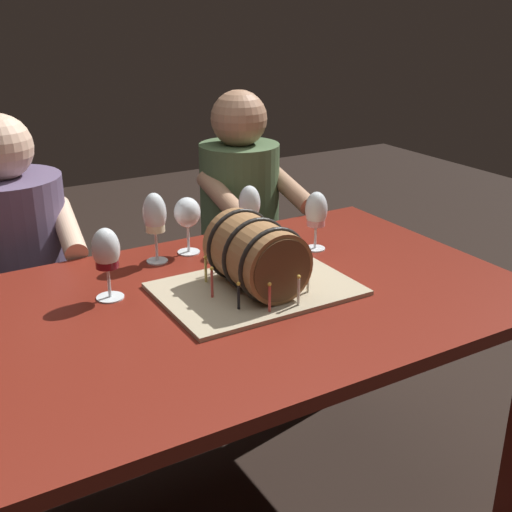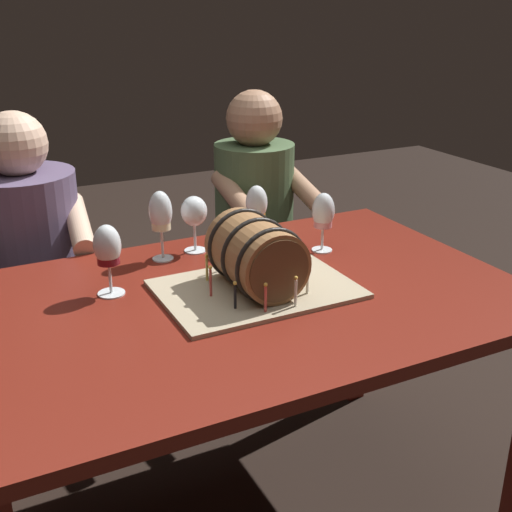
# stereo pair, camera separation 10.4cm
# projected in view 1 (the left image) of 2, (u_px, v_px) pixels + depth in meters

# --- Properties ---
(dining_table) EXTENTS (1.47, 0.95, 0.75)m
(dining_table) POSITION_uv_depth(u_px,v_px,m) (243.00, 330.00, 1.74)
(dining_table) COLOR maroon
(dining_table) RESTS_ON ground
(barrel_cake) EXTENTS (0.50, 0.36, 0.20)m
(barrel_cake) POSITION_uv_depth(u_px,v_px,m) (256.00, 261.00, 1.70)
(barrel_cake) COLOR tan
(barrel_cake) RESTS_ON dining_table
(wine_glass_amber) EXTENTS (0.07, 0.07, 0.20)m
(wine_glass_amber) POSITION_uv_depth(u_px,v_px,m) (250.00, 206.00, 1.98)
(wine_glass_amber) COLOR white
(wine_glass_amber) RESTS_ON dining_table
(wine_glass_white) EXTENTS (0.07, 0.07, 0.21)m
(wine_glass_white) POSITION_uv_depth(u_px,v_px,m) (155.00, 216.00, 1.87)
(wine_glass_white) COLOR white
(wine_glass_white) RESTS_ON dining_table
(wine_glass_empty) EXTENTS (0.08, 0.08, 0.17)m
(wine_glass_empty) POSITION_uv_depth(u_px,v_px,m) (187.00, 214.00, 1.95)
(wine_glass_empty) COLOR white
(wine_glass_empty) RESTS_ON dining_table
(wine_glass_red) EXTENTS (0.07, 0.07, 0.19)m
(wine_glass_red) POSITION_uv_depth(u_px,v_px,m) (106.00, 252.00, 1.65)
(wine_glass_red) COLOR white
(wine_glass_red) RESTS_ON dining_table
(wine_glass_rose) EXTENTS (0.07, 0.07, 0.18)m
(wine_glass_rose) POSITION_uv_depth(u_px,v_px,m) (316.00, 212.00, 1.98)
(wine_glass_rose) COLOR white
(wine_glass_rose) RESTS_ON dining_table
(person_seated_left) EXTENTS (0.42, 0.50, 1.15)m
(person_seated_left) POSITION_uv_depth(u_px,v_px,m) (21.00, 296.00, 2.20)
(person_seated_left) COLOR #372D40
(person_seated_left) RESTS_ON ground
(person_seated_right) EXTENTS (0.36, 0.46, 1.16)m
(person_seated_right) POSITION_uv_depth(u_px,v_px,m) (241.00, 254.00, 2.61)
(person_seated_right) COLOR #2A3A24
(person_seated_right) RESTS_ON ground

